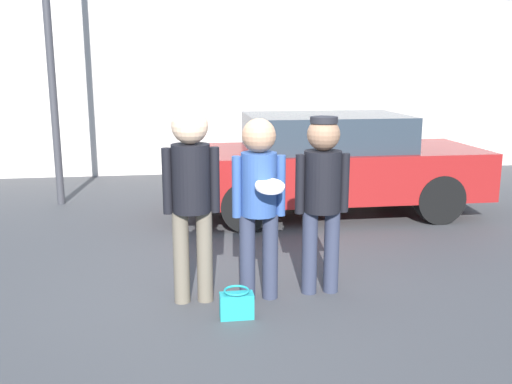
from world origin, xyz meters
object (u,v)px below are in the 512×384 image
(person_right, at_px, (322,188))
(shrub, at_px, (320,148))
(person_left, at_px, (191,187))
(person_middle_with_frisbee, at_px, (259,194))
(handbag, at_px, (237,304))
(parked_car_near, at_px, (329,163))

(person_right, bearing_deg, shrub, 75.64)
(person_left, distance_m, person_middle_with_frisbee, 0.63)
(person_right, distance_m, shrub, 6.08)
(person_middle_with_frisbee, height_order, handbag, person_middle_with_frisbee)
(person_right, xyz_separation_m, shrub, (1.50, 5.87, -0.46))
(person_left, relative_size, shrub, 1.56)
(person_middle_with_frisbee, height_order, shrub, person_middle_with_frisbee)
(person_left, distance_m, person_right, 1.25)
(person_right, xyz_separation_m, parked_car_near, (0.91, 3.02, -0.29))
(person_middle_with_frisbee, distance_m, parked_car_near, 3.46)
(person_left, relative_size, parked_car_near, 0.41)
(person_left, height_order, person_middle_with_frisbee, person_left)
(parked_car_near, distance_m, shrub, 2.92)
(person_right, relative_size, shrub, 1.47)
(person_middle_with_frisbee, bearing_deg, parked_car_near, 63.61)
(parked_car_near, bearing_deg, person_left, -125.12)
(parked_car_near, bearing_deg, person_right, -106.77)
(person_middle_with_frisbee, relative_size, shrub, 1.47)
(handbag, bearing_deg, parked_car_near, 62.83)
(person_right, distance_m, parked_car_near, 3.16)
(person_right, height_order, handbag, person_right)
(shrub, height_order, handbag, shrub)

